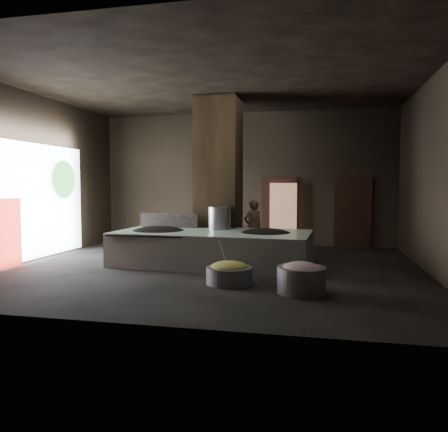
% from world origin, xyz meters
% --- Properties ---
extents(floor, '(10.00, 9.00, 0.10)m').
position_xyz_m(floor, '(0.00, 0.00, -0.05)').
color(floor, black).
rests_on(floor, ground).
extents(ceiling, '(10.00, 9.00, 0.10)m').
position_xyz_m(ceiling, '(0.00, 0.00, 4.55)').
color(ceiling, black).
rests_on(ceiling, back_wall).
extents(back_wall, '(10.00, 0.10, 4.50)m').
position_xyz_m(back_wall, '(0.00, 4.55, 2.25)').
color(back_wall, black).
rests_on(back_wall, ground).
extents(front_wall, '(10.00, 0.10, 4.50)m').
position_xyz_m(front_wall, '(0.00, -4.55, 2.25)').
color(front_wall, black).
rests_on(front_wall, ground).
extents(left_wall, '(0.10, 9.00, 4.50)m').
position_xyz_m(left_wall, '(-5.05, 0.00, 2.25)').
color(left_wall, black).
rests_on(left_wall, ground).
extents(right_wall, '(0.10, 9.00, 4.50)m').
position_xyz_m(right_wall, '(5.05, 0.00, 2.25)').
color(right_wall, black).
rests_on(right_wall, ground).
extents(pillar, '(1.20, 1.20, 4.50)m').
position_xyz_m(pillar, '(-0.30, 1.90, 2.25)').
color(pillar, black).
rests_on(pillar, ground).
extents(hearth_platform, '(5.02, 2.60, 0.85)m').
position_xyz_m(hearth_platform, '(-0.12, 0.45, 0.43)').
color(hearth_platform, silver).
rests_on(hearth_platform, ground).
extents(platform_cap, '(4.80, 2.30, 0.03)m').
position_xyz_m(platform_cap, '(-0.12, 0.45, 0.82)').
color(platform_cap, black).
rests_on(platform_cap, hearth_platform).
extents(wok_left, '(1.55, 1.55, 0.43)m').
position_xyz_m(wok_left, '(-1.57, 0.40, 0.75)').
color(wok_left, black).
rests_on(wok_left, hearth_platform).
extents(wok_left_rim, '(1.58, 1.58, 0.05)m').
position_xyz_m(wok_left_rim, '(-1.57, 0.40, 0.82)').
color(wok_left_rim, black).
rests_on(wok_left_rim, hearth_platform).
extents(wok_right, '(1.44, 1.44, 0.40)m').
position_xyz_m(wok_right, '(1.23, 0.50, 0.75)').
color(wok_right, black).
rests_on(wok_right, hearth_platform).
extents(wok_right_rim, '(1.47, 1.47, 0.05)m').
position_xyz_m(wok_right_rim, '(1.23, 0.50, 0.82)').
color(wok_right_rim, black).
rests_on(wok_right_rim, hearth_platform).
extents(stock_pot, '(0.60, 0.60, 0.64)m').
position_xyz_m(stock_pot, '(-0.07, 1.00, 1.13)').
color(stock_pot, '#9C9DA3').
rests_on(stock_pot, hearth_platform).
extents(splash_guard, '(1.71, 0.15, 0.43)m').
position_xyz_m(splash_guard, '(-1.57, 1.20, 1.03)').
color(splash_guard, black).
rests_on(splash_guard, hearth_platform).
extents(cook, '(0.70, 0.65, 1.61)m').
position_xyz_m(cook, '(0.63, 2.32, 0.80)').
color(cook, brown).
rests_on(cook, ground).
extents(veg_basin, '(1.01, 1.01, 0.35)m').
position_xyz_m(veg_basin, '(0.75, -1.63, 0.18)').
color(veg_basin, slate).
rests_on(veg_basin, ground).
extents(veg_fill, '(0.78, 0.78, 0.24)m').
position_xyz_m(veg_fill, '(0.75, -1.63, 0.35)').
color(veg_fill, '#86A34E').
rests_on(veg_fill, veg_basin).
extents(ladle, '(0.16, 0.36, 0.68)m').
position_xyz_m(ladle, '(0.60, -1.48, 0.55)').
color(ladle, '#9C9DA3').
rests_on(ladle, veg_basin).
extents(meat_basin, '(1.08, 1.08, 0.50)m').
position_xyz_m(meat_basin, '(2.23, -2.11, 0.25)').
color(meat_basin, slate).
rests_on(meat_basin, ground).
extents(meat_fill, '(0.76, 0.76, 0.29)m').
position_xyz_m(meat_fill, '(2.23, -2.11, 0.45)').
color(meat_fill, '#BA706F').
rests_on(meat_fill, meat_basin).
extents(doorway_near, '(1.18, 0.08, 2.38)m').
position_xyz_m(doorway_near, '(1.20, 4.45, 1.10)').
color(doorway_near, black).
rests_on(doorway_near, ground).
extents(doorway_near_glow, '(0.89, 0.04, 2.10)m').
position_xyz_m(doorway_near_glow, '(1.36, 4.24, 1.05)').
color(doorway_near_glow, '#8C6647').
rests_on(doorway_near_glow, ground).
extents(doorway_far, '(1.18, 0.08, 2.38)m').
position_xyz_m(doorway_far, '(3.60, 4.45, 1.10)').
color(doorway_far, black).
rests_on(doorway_far, ground).
extents(doorway_far_glow, '(0.82, 0.04, 1.94)m').
position_xyz_m(doorway_far_glow, '(3.38, 4.53, 1.05)').
color(doorway_far_glow, '#8C6647').
rests_on(doorway_far_glow, ground).
extents(left_opening, '(0.04, 4.20, 3.10)m').
position_xyz_m(left_opening, '(-4.95, 0.20, 1.60)').
color(left_opening, white).
rests_on(left_opening, ground).
extents(pavilion_sliver, '(0.05, 0.90, 1.70)m').
position_xyz_m(pavilion_sliver, '(-4.88, -1.10, 0.85)').
color(pavilion_sliver, maroon).
rests_on(pavilion_sliver, ground).
extents(tree_silhouette, '(0.28, 1.10, 1.10)m').
position_xyz_m(tree_silhouette, '(-4.85, 1.30, 2.20)').
color(tree_silhouette, '#194714').
rests_on(tree_silhouette, left_opening).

